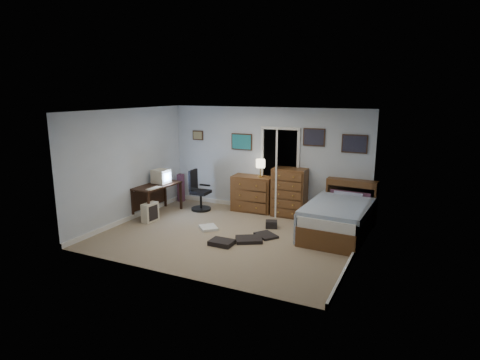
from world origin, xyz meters
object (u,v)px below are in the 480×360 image
computer_desk (154,191)px  tall_dresser (289,192)px  office_chair (199,195)px  low_dresser (253,193)px  bed (339,217)px

computer_desk → tall_dresser: size_ratio=1.11×
computer_desk → office_chair: size_ratio=1.27×
computer_desk → tall_dresser: (2.97, 1.17, 0.02)m
computer_desk → low_dresser: size_ratio=1.30×
computer_desk → office_chair: 1.07m
office_chair → bed: 3.47m
computer_desk → office_chair: bearing=44.6°
computer_desk → bed: 4.30m
office_chair → bed: (3.46, -0.19, -0.04)m
computer_desk → bed: (4.27, 0.50, -0.20)m
office_chair → tall_dresser: tall_dresser is taller
tall_dresser → bed: bearing=-28.3°
office_chair → tall_dresser: bearing=9.5°
low_dresser → bed: (2.24, -0.70, -0.09)m
office_chair → low_dresser: office_chair is taller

